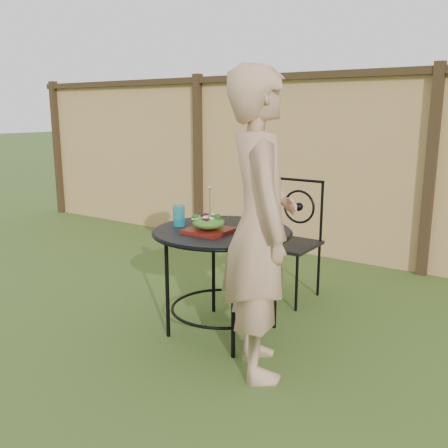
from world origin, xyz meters
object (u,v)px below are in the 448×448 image
at_px(patio_table, 222,250).
at_px(patio_chair, 290,236).
at_px(diner, 260,226).
at_px(salad_plate, 209,231).

bearing_deg(patio_table, patio_chair, 86.87).
bearing_deg(diner, patio_chair, -21.26).
height_order(patio_table, patio_chair, patio_chair).
bearing_deg(salad_plate, patio_table, 76.63).
relative_size(patio_chair, diner, 0.55).
bearing_deg(diner, patio_table, 17.71).
xyz_separation_m(patio_table, patio_chair, (0.05, 0.88, -0.08)).
relative_size(patio_chair, salad_plate, 3.52).
relative_size(diner, salad_plate, 6.39).
bearing_deg(patio_chair, diner, -70.91).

